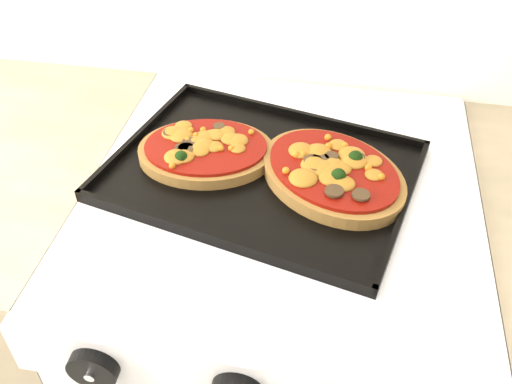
% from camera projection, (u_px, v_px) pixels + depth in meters
% --- Properties ---
extents(stove, '(0.60, 0.60, 0.91)m').
position_uv_depth(stove, '(276.00, 348.00, 1.18)').
color(stove, silver).
rests_on(stove, floor).
extents(control_panel, '(0.60, 0.02, 0.09)m').
position_uv_depth(control_panel, '(245.00, 379.00, 0.69)').
color(control_panel, silver).
rests_on(control_panel, stove).
extents(knob_left, '(0.06, 0.02, 0.06)m').
position_uv_depth(knob_left, '(93.00, 369.00, 0.70)').
color(knob_left, black).
rests_on(knob_left, control_panel).
extents(baking_tray, '(0.52, 0.43, 0.02)m').
position_uv_depth(baking_tray, '(262.00, 170.00, 0.88)').
color(baking_tray, black).
rests_on(baking_tray, stove).
extents(pizza_left, '(0.24, 0.19, 0.03)m').
position_uv_depth(pizza_left, '(206.00, 149.00, 0.90)').
color(pizza_left, olive).
rests_on(pizza_left, baking_tray).
extents(pizza_right, '(0.30, 0.29, 0.04)m').
position_uv_depth(pizza_right, '(333.00, 172.00, 0.85)').
color(pizza_right, olive).
rests_on(pizza_right, baking_tray).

